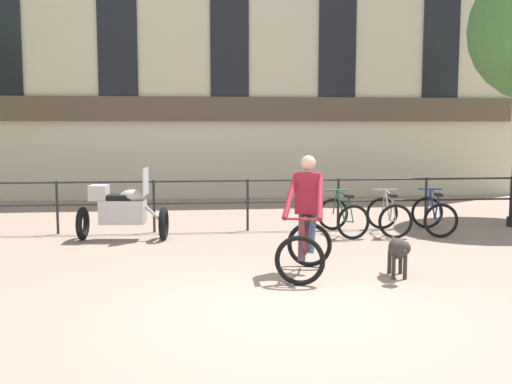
{
  "coord_description": "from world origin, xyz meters",
  "views": [
    {
      "loc": [
        -1.12,
        -6.76,
        2.13
      ],
      "look_at": [
        -0.08,
        2.86,
        1.05
      ],
      "focal_mm": 42.0,
      "sensor_mm": 36.0,
      "label": 1
    }
  ],
  "objects": [
    {
      "name": "parked_bicycle_mid_right",
      "position": [
        3.66,
        4.54,
        0.36
      ],
      "size": [
        0.81,
        1.19,
        0.86
      ],
      "rotation": [
        0.0,
        0.0,
        3.0
      ],
      "color": "black",
      "rests_on": "ground_plane"
    },
    {
      "name": "building_facade",
      "position": [
        0.0,
        10.99,
        4.3
      ],
      "size": [
        18.0,
        0.72,
        8.63
      ],
      "color": "beige",
      "rests_on": "ground_plane"
    },
    {
      "name": "parked_bicycle_near_lamp",
      "position": [
        1.81,
        4.54,
        0.36
      ],
      "size": [
        0.8,
        1.19,
        0.86
      ],
      "rotation": [
        0.0,
        0.0,
        3.27
      ],
      "color": "black",
      "rests_on": "ground_plane"
    },
    {
      "name": "dog",
      "position": [
        1.74,
        1.19,
        0.4
      ],
      "size": [
        0.31,
        0.9,
        0.59
      ],
      "rotation": [
        0.0,
        0.0,
        -0.14
      ],
      "color": "#332D28",
      "rests_on": "ground_plane"
    },
    {
      "name": "parked_motorcycle",
      "position": [
        -2.42,
        4.46,
        0.56
      ],
      "size": [
        1.69,
        0.79,
        1.35
      ],
      "rotation": [
        0.0,
        0.0,
        1.46
      ],
      "color": "black",
      "rests_on": "ground_plane"
    },
    {
      "name": "cyclist_with_bike",
      "position": [
        0.51,
        1.59,
        0.76
      ],
      "size": [
        1.01,
        1.32,
        1.7
      ],
      "rotation": [
        0.0,
        0.0,
        -0.31
      ],
      "color": "black",
      "rests_on": "ground_plane"
    },
    {
      "name": "parked_bicycle_mid_left",
      "position": [
        2.73,
        4.54,
        0.36
      ],
      "size": [
        0.74,
        1.16,
        0.86
      ],
      "rotation": [
        0.0,
        0.0,
        3.07
      ],
      "color": "black",
      "rests_on": "ground_plane"
    },
    {
      "name": "ground_plane",
      "position": [
        0.0,
        0.0,
        0.0
      ],
      "size": [
        60.0,
        60.0,
        0.0
      ],
      "primitive_type": "plane",
      "color": "gray"
    },
    {
      "name": "canal_railing",
      "position": [
        -0.0,
        5.2,
        0.71
      ],
      "size": [
        15.05,
        0.05,
        1.05
      ],
      "color": "#232326",
      "rests_on": "ground_plane"
    }
  ]
}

